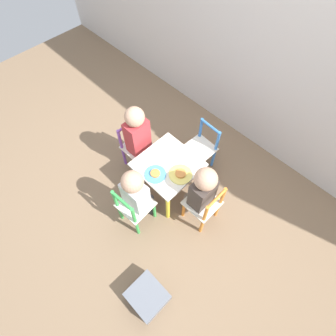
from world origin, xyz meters
name	(u,v)px	position (x,y,z in m)	size (l,w,h in m)	color
ground_plane	(168,188)	(0.00, 0.00, 0.00)	(6.00, 6.00, 0.00)	#7F664C
house_wall	(276,8)	(0.00, 1.09, 1.30)	(6.00, 0.06, 2.60)	silver
kids_table	(168,169)	(0.00, 0.00, 0.35)	(0.49, 0.49, 0.43)	silver
chair_orange	(204,205)	(0.43, 0.00, 0.26)	(0.26, 0.26, 0.52)	silver
chair_green	(134,207)	(0.03, -0.43, 0.26)	(0.27, 0.27, 0.52)	silver
chair_purple	(136,147)	(-0.43, 0.00, 0.26)	(0.26, 0.26, 0.52)	silver
chair_blue	(201,148)	(0.02, 0.43, 0.26)	(0.27, 0.27, 0.52)	silver
child_right	(201,190)	(0.37, 0.00, 0.46)	(0.22, 0.20, 0.74)	#7A6B5B
child_front	(137,192)	(0.02, -0.37, 0.44)	(0.21, 0.22, 0.72)	#38383D
child_left	(138,136)	(-0.37, 0.00, 0.48)	(0.22, 0.20, 0.79)	#7A6B5B
plate_right	(181,174)	(0.15, 0.00, 0.44)	(0.19, 0.19, 0.03)	#EADB66
plate_front	(155,174)	(0.00, -0.15, 0.44)	(0.18, 0.18, 0.03)	#4C9EE0
storage_bin	(148,296)	(0.58, -0.80, 0.08)	(0.27, 0.25, 0.16)	slate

